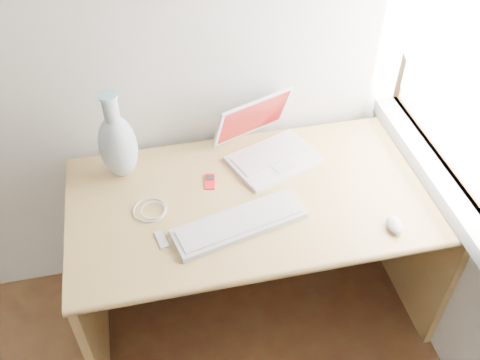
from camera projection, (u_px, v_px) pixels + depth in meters
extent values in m
cube|color=gray|center=(433.00, 171.00, 2.03)|extent=(0.10, 0.96, 0.06)
cube|color=silver|center=(472.00, 38.00, 1.64)|extent=(0.02, 0.84, 0.92)
cube|color=tan|center=(261.00, 197.00, 2.00)|extent=(1.43, 0.71, 0.03)
cube|color=tan|center=(90.00, 289.00, 2.15)|extent=(0.03, 0.67, 0.72)
cube|color=tan|center=(411.00, 233.00, 2.37)|extent=(0.03, 0.67, 0.72)
cube|color=tan|center=(241.00, 185.00, 2.42)|extent=(1.37, 0.03, 0.48)
cube|color=white|center=(274.00, 160.00, 2.12)|extent=(0.39, 0.34, 0.02)
cube|color=white|center=(274.00, 158.00, 2.12)|extent=(0.33, 0.23, 0.00)
cube|color=white|center=(268.00, 120.00, 2.13)|extent=(0.34, 0.20, 0.21)
cube|color=maroon|center=(268.00, 120.00, 2.13)|extent=(0.31, 0.17, 0.19)
cube|color=silver|center=(239.00, 223.00, 1.87)|extent=(0.50, 0.25, 0.02)
cube|color=white|center=(239.00, 221.00, 1.86)|extent=(0.46, 0.21, 0.00)
ellipsoid|color=white|center=(395.00, 225.00, 1.86)|extent=(0.06, 0.09, 0.03)
cube|color=red|center=(210.00, 182.00, 2.04)|extent=(0.05, 0.09, 0.01)
cube|color=black|center=(210.00, 181.00, 2.03)|extent=(0.03, 0.03, 0.00)
torus|color=silver|center=(150.00, 210.00, 1.93)|extent=(0.14, 0.14, 0.01)
cube|color=silver|center=(162.00, 239.00, 1.83)|extent=(0.04, 0.08, 0.01)
ellipsoid|color=#B1C2CC|center=(118.00, 147.00, 1.98)|extent=(0.14, 0.14, 0.27)
cylinder|color=#B1C2CC|center=(111.00, 110.00, 1.87)|extent=(0.06, 0.06, 0.11)
cylinder|color=#9BE4F8|center=(108.00, 97.00, 1.83)|extent=(0.07, 0.07, 0.01)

